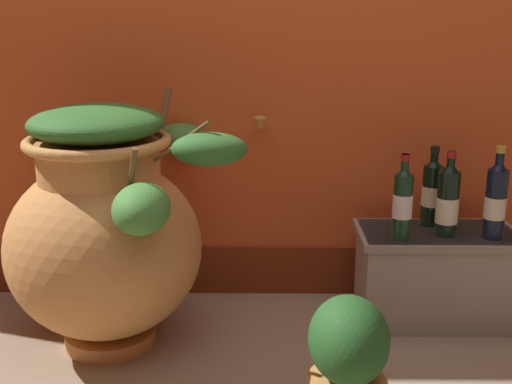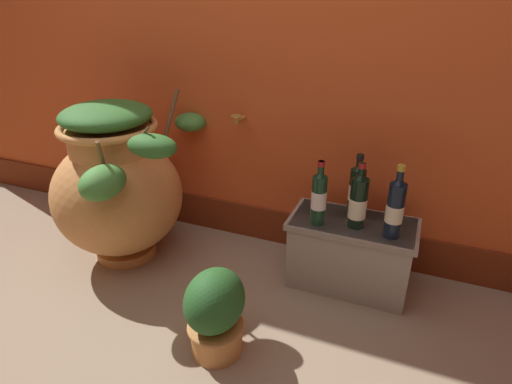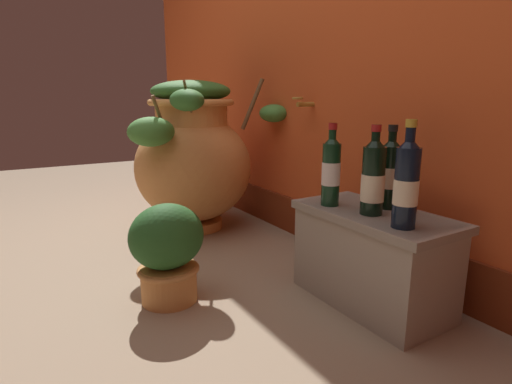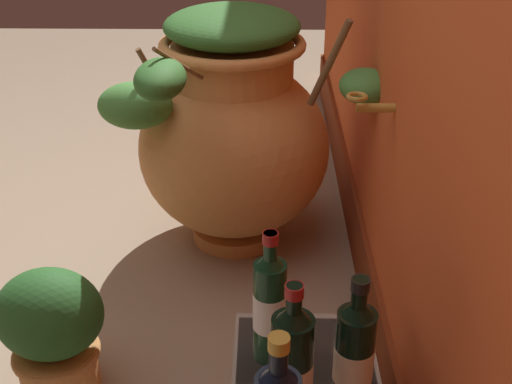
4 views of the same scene
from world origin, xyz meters
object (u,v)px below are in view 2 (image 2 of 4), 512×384
(wine_bottle_left, at_px, (395,207))
(terracotta_urn, at_px, (118,185))
(wine_bottle_right, at_px, (358,200))
(potted_shrub, at_px, (215,311))
(wine_bottle_middle, at_px, (319,196))
(wine_bottle_back, at_px, (357,188))

(wine_bottle_left, bearing_deg, terracotta_urn, -174.28)
(wine_bottle_right, relative_size, potted_shrub, 0.82)
(wine_bottle_left, xyz_separation_m, potted_shrub, (-0.59, -0.58, -0.30))
(wine_bottle_left, bearing_deg, potted_shrub, -135.51)
(wine_bottle_left, relative_size, potted_shrub, 0.89)
(wine_bottle_middle, height_order, potted_shrub, wine_bottle_middle)
(wine_bottle_back, bearing_deg, wine_bottle_left, -37.65)
(wine_bottle_right, height_order, potted_shrub, wine_bottle_right)
(wine_bottle_right, height_order, wine_bottle_back, wine_bottle_right)
(terracotta_urn, relative_size, wine_bottle_middle, 2.90)
(wine_bottle_right, relative_size, wine_bottle_back, 1.02)
(wine_bottle_left, height_order, wine_bottle_back, wine_bottle_left)
(wine_bottle_right, bearing_deg, potted_shrub, -125.08)
(wine_bottle_back, bearing_deg, wine_bottle_middle, -132.30)
(wine_bottle_back, relative_size, potted_shrub, 0.81)
(terracotta_urn, relative_size, wine_bottle_back, 2.93)
(wine_bottle_right, distance_m, potted_shrub, 0.80)
(terracotta_urn, bearing_deg, potted_shrub, -29.42)
(wine_bottle_middle, distance_m, wine_bottle_right, 0.18)
(potted_shrub, bearing_deg, wine_bottle_middle, 65.81)
(wine_bottle_back, xyz_separation_m, potted_shrub, (-0.40, -0.73, -0.29))
(terracotta_urn, distance_m, wine_bottle_middle, 1.05)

